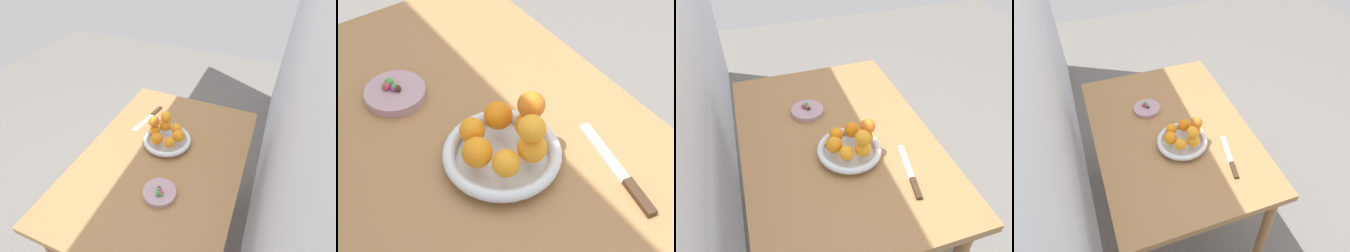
% 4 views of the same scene
% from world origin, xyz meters
% --- Properties ---
extents(dining_table, '(1.10, 0.76, 0.74)m').
position_xyz_m(dining_table, '(0.00, 0.00, 0.65)').
color(dining_table, '#9E7042').
rests_on(dining_table, ground_plane).
extents(fruit_bowl, '(0.24, 0.24, 0.04)m').
position_xyz_m(fruit_bowl, '(-0.11, -0.02, 0.76)').
color(fruit_bowl, silver).
rests_on(fruit_bowl, dining_table).
extents(candy_dish, '(0.14, 0.14, 0.02)m').
position_xyz_m(candy_dish, '(0.19, 0.07, 0.75)').
color(candy_dish, '#B28C99').
rests_on(candy_dish, dining_table).
extents(orange_0, '(0.05, 0.05, 0.05)m').
position_xyz_m(orange_0, '(-0.16, 0.01, 0.81)').
color(orange_0, orange).
rests_on(orange_0, fruit_bowl).
extents(orange_1, '(0.06, 0.06, 0.06)m').
position_xyz_m(orange_1, '(-0.16, -0.05, 0.81)').
color(orange_1, orange).
rests_on(orange_1, fruit_bowl).
extents(orange_2, '(0.06, 0.06, 0.06)m').
position_xyz_m(orange_2, '(-0.11, -0.08, 0.81)').
color(orange_2, orange).
rests_on(orange_2, fruit_bowl).
extents(orange_3, '(0.06, 0.06, 0.06)m').
position_xyz_m(orange_3, '(-0.05, -0.05, 0.81)').
color(orange_3, orange).
rests_on(orange_3, fruit_bowl).
extents(orange_4, '(0.05, 0.05, 0.05)m').
position_xyz_m(orange_4, '(-0.05, 0.02, 0.81)').
color(orange_4, orange).
rests_on(orange_4, fruit_bowl).
extents(orange_5, '(0.06, 0.06, 0.06)m').
position_xyz_m(orange_5, '(-0.11, 0.04, 0.81)').
color(orange_5, orange).
rests_on(orange_5, fruit_bowl).
extents(orange_6, '(0.05, 0.05, 0.05)m').
position_xyz_m(orange_6, '(-0.16, -0.05, 0.87)').
color(orange_6, orange).
rests_on(orange_6, orange_1).
extents(orange_7, '(0.06, 0.06, 0.06)m').
position_xyz_m(orange_7, '(-0.11, -0.09, 0.86)').
color(orange_7, orange).
rests_on(orange_7, orange_2).
extents(candy_ball_0, '(0.02, 0.02, 0.02)m').
position_xyz_m(candy_ball_0, '(0.21, 0.09, 0.77)').
color(candy_ball_0, '#C6384C').
rests_on(candy_ball_0, candy_dish).
extents(candy_ball_1, '(0.01, 0.01, 0.01)m').
position_xyz_m(candy_ball_1, '(0.21, 0.09, 0.77)').
color(candy_ball_1, '#4C9947').
rests_on(candy_ball_1, candy_dish).
extents(candy_ball_2, '(0.02, 0.02, 0.02)m').
position_xyz_m(candy_ball_2, '(0.19, 0.07, 0.77)').
color(candy_ball_2, '#4C9947').
rests_on(candy_ball_2, candy_dish).
extents(candy_ball_3, '(0.02, 0.02, 0.02)m').
position_xyz_m(candy_ball_3, '(0.19, 0.07, 0.77)').
color(candy_ball_3, '#472819').
rests_on(candy_ball_3, candy_dish).
extents(candy_ball_4, '(0.02, 0.02, 0.02)m').
position_xyz_m(candy_ball_4, '(0.19, 0.07, 0.77)').
color(candy_ball_4, '#8C4C99').
rests_on(candy_ball_4, candy_dish).
extents(candy_ball_5, '(0.02, 0.02, 0.02)m').
position_xyz_m(candy_ball_5, '(0.21, 0.08, 0.77)').
color(candy_ball_5, '#C6384C').
rests_on(candy_ball_5, candy_dish).
extents(candy_ball_6, '(0.02, 0.02, 0.02)m').
position_xyz_m(candy_ball_6, '(0.21, 0.08, 0.77)').
color(candy_ball_6, '#4C9947').
rests_on(candy_ball_6, candy_dish).
extents(knife, '(0.26, 0.07, 0.01)m').
position_xyz_m(knife, '(-0.28, -0.19, 0.75)').
color(knife, '#3F2819').
rests_on(knife, dining_table).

